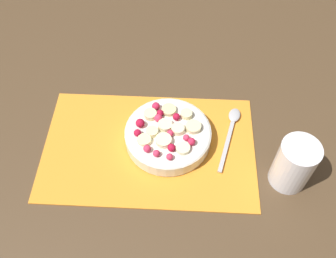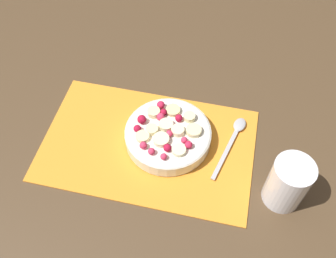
% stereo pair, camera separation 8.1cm
% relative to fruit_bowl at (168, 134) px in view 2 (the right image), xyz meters
% --- Properties ---
extents(ground_plane, '(3.00, 3.00, 0.00)m').
position_rel_fruit_bowl_xyz_m(ground_plane, '(-0.04, -0.02, -0.03)').
color(ground_plane, '#4C3823').
extents(placemat, '(0.47, 0.29, 0.01)m').
position_rel_fruit_bowl_xyz_m(placemat, '(-0.04, -0.02, -0.02)').
color(placemat, orange).
rests_on(placemat, ground_plane).
extents(fruit_bowl, '(0.19, 0.19, 0.05)m').
position_rel_fruit_bowl_xyz_m(fruit_bowl, '(0.00, 0.00, 0.00)').
color(fruit_bowl, silver).
rests_on(fruit_bowl, placemat).
extents(spoon, '(0.06, 0.18, 0.01)m').
position_rel_fruit_bowl_xyz_m(spoon, '(0.15, 0.04, -0.02)').
color(spoon, '#B2B2B7').
rests_on(spoon, placemat).
extents(drinking_glass, '(0.08, 0.08, 0.12)m').
position_rel_fruit_bowl_xyz_m(drinking_glass, '(0.26, -0.08, 0.03)').
color(drinking_glass, white).
rests_on(drinking_glass, ground_plane).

